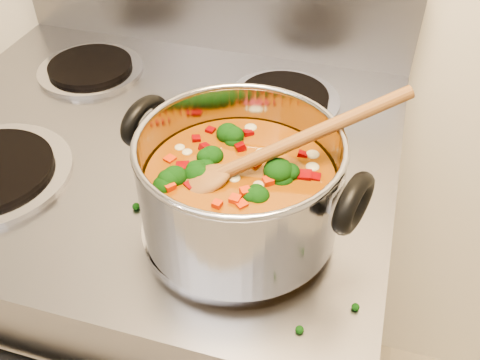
% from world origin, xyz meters
% --- Properties ---
extents(electric_range, '(0.75, 0.68, 1.08)m').
position_xyz_m(electric_range, '(0.05, 1.16, 0.47)').
color(electric_range, gray).
rests_on(electric_range, ground).
extents(stockpot, '(0.30, 0.24, 0.14)m').
position_xyz_m(stockpot, '(0.24, 1.00, 1.00)').
color(stockpot, '#999AA1').
rests_on(stockpot, electric_range).
extents(wooden_spoon, '(0.26, 0.17, 0.11)m').
position_xyz_m(wooden_spoon, '(0.26, 1.01, 1.04)').
color(wooden_spoon, brown).
rests_on(wooden_spoon, stockpot).
extents(cooktop_crumbs, '(0.19, 0.20, 0.01)m').
position_xyz_m(cooktop_crumbs, '(0.34, 1.09, 0.92)').
color(cooktop_crumbs, black).
rests_on(cooktop_crumbs, electric_range).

